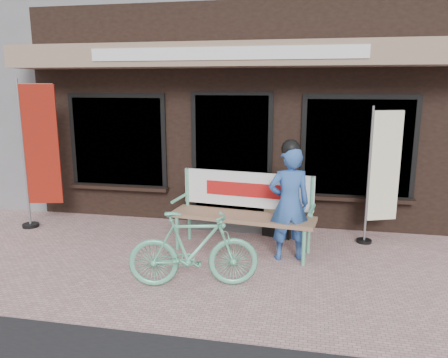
% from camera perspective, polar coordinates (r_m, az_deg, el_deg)
% --- Properties ---
extents(ground, '(70.00, 70.00, 0.00)m').
position_cam_1_polar(ground, '(5.68, -2.71, -11.84)').
color(ground, '#BF9492').
rests_on(ground, ground).
extents(storefront, '(7.00, 6.77, 6.00)m').
position_cam_1_polar(storefront, '(10.10, 4.17, 16.03)').
color(storefront, black).
rests_on(storefront, ground).
extents(bench, '(2.07, 0.77, 1.10)m').
position_cam_1_polar(bench, '(6.19, 2.68, -3.47)').
color(bench, '#60BD95').
rests_on(bench, ground).
extents(person, '(0.64, 0.51, 1.63)m').
position_cam_1_polar(person, '(5.84, 8.51, -2.95)').
color(person, '#2F59A3').
rests_on(person, ground).
extents(bicycle, '(1.57, 0.76, 0.91)m').
position_cam_1_polar(bicycle, '(5.12, -4.01, -9.14)').
color(bicycle, '#60BD95').
rests_on(bicycle, ground).
extents(nobori_red, '(0.72, 0.32, 2.41)m').
position_cam_1_polar(nobori_red, '(7.62, -23.02, 3.16)').
color(nobori_red, gray).
rests_on(nobori_red, ground).
extents(nobori_cream, '(0.59, 0.33, 2.03)m').
position_cam_1_polar(nobori_cream, '(6.76, 19.91, 0.66)').
color(nobori_cream, gray).
rests_on(nobori_cream, ground).
extents(menu_stand, '(0.45, 0.22, 0.90)m').
position_cam_1_polar(menu_stand, '(6.74, 6.91, -3.86)').
color(menu_stand, black).
rests_on(menu_stand, ground).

